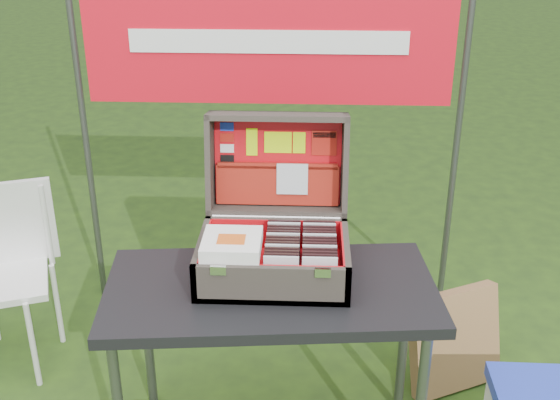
{
  "coord_description": "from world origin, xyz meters",
  "views": [
    {
      "loc": [
        0.18,
        -1.92,
        1.94
      ],
      "look_at": [
        0.09,
        0.1,
        1.01
      ],
      "focal_mm": 45.0,
      "sensor_mm": 36.0,
      "label": 1
    }
  ],
  "objects_px": {
    "table": "(271,369)",
    "chair": "(4,285)",
    "cardboard_box": "(455,340)",
    "suitcase": "(274,205)"
  },
  "relations": [
    {
      "from": "chair",
      "to": "cardboard_box",
      "type": "relative_size",
      "value": 1.85
    },
    {
      "from": "table",
      "to": "cardboard_box",
      "type": "distance_m",
      "value": 0.84
    },
    {
      "from": "table",
      "to": "cardboard_box",
      "type": "relative_size",
      "value": 2.62
    },
    {
      "from": "chair",
      "to": "cardboard_box",
      "type": "bearing_deg",
      "value": -21.88
    },
    {
      "from": "table",
      "to": "chair",
      "type": "xyz_separation_m",
      "value": [
        -1.15,
        0.45,
        0.04
      ]
    },
    {
      "from": "suitcase",
      "to": "cardboard_box",
      "type": "distance_m",
      "value": 1.06
    },
    {
      "from": "table",
      "to": "suitcase",
      "type": "distance_m",
      "value": 0.6
    },
    {
      "from": "cardboard_box",
      "to": "table",
      "type": "bearing_deg",
      "value": -178.13
    },
    {
      "from": "suitcase",
      "to": "cardboard_box",
      "type": "bearing_deg",
      "value": 20.29
    },
    {
      "from": "suitcase",
      "to": "chair",
      "type": "xyz_separation_m",
      "value": [
        -1.15,
        0.33,
        -0.54
      ]
    }
  ]
}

